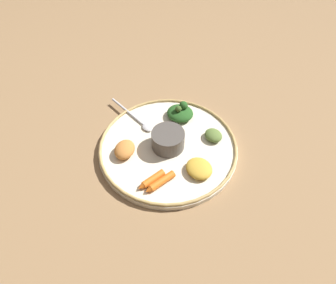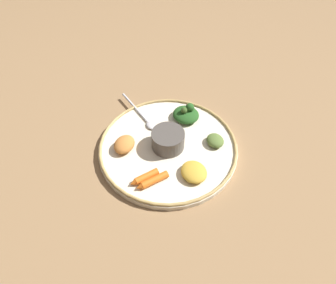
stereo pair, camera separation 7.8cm
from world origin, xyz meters
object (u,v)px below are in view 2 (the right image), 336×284
object	(u,v)px
center_bowl	(168,139)
carrot_near_spoon	(144,177)
spoon	(143,116)
greens_pile	(186,114)
carrot_outer	(153,181)

from	to	relation	value
center_bowl	carrot_near_spoon	bearing A→B (deg)	49.89
spoon	carrot_near_spoon	xyz separation A→B (m)	(0.03, 0.21, 0.00)
greens_pile	carrot_outer	xyz separation A→B (m)	(0.13, 0.20, -0.01)
center_bowl	carrot_outer	size ratio (longest dim) A/B	1.02
center_bowl	greens_pile	size ratio (longest dim) A/B	0.84
greens_pile	carrot_outer	world-z (taller)	greens_pile
spoon	greens_pile	world-z (taller)	greens_pile
spoon	greens_pile	bearing A→B (deg)	166.23
center_bowl	spoon	size ratio (longest dim) A/B	0.50
carrot_outer	spoon	bearing A→B (deg)	-93.38
greens_pile	carrot_outer	bearing A→B (deg)	55.85
greens_pile	center_bowl	bearing A→B (deg)	51.32
center_bowl	spoon	distance (m)	0.13
greens_pile	carrot_outer	size ratio (longest dim) A/B	1.22
greens_pile	carrot_near_spoon	world-z (taller)	greens_pile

